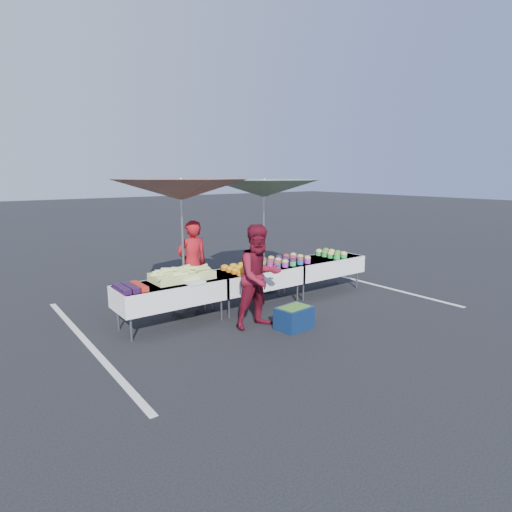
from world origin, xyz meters
TOP-DOWN VIEW (x-y plane):
  - ground at (0.00, 0.00)m, footprint 80.00×80.00m
  - stripe_left at (-3.20, 0.00)m, footprint 0.10×5.00m
  - stripe_right at (3.20, 0.00)m, footprint 0.10×5.00m
  - table_left at (-1.80, 0.00)m, footprint 1.86×0.81m
  - table_center at (0.00, 0.00)m, footprint 1.86×0.81m
  - table_right at (1.80, 0.00)m, footprint 1.86×0.81m
  - berry_punnets at (-2.51, -0.06)m, footprint 0.40×0.54m
  - corn_pile at (-1.55, 0.05)m, footprint 1.16×0.57m
  - plastic_bags at (-1.50, -0.30)m, footprint 0.30×0.25m
  - carrot_bowls at (-0.25, -0.01)m, footprint 0.75×0.69m
  - potato_cups at (0.75, 0.00)m, footprint 0.94×0.58m
  - bean_baskets at (2.06, -0.01)m, footprint 0.36×0.68m
  - vendor at (-1.00, 0.71)m, footprint 0.63×0.43m
  - customer at (-0.63, -0.95)m, footprint 0.88×0.70m
  - umbrella_left at (-1.34, 0.40)m, footprint 2.68×2.68m
  - umbrella_right at (0.80, 0.80)m, footprint 2.84×2.84m
  - storage_bin at (-0.23, -1.38)m, footprint 0.63×0.49m

SIDE VIEW (x-z plane):
  - ground at x=0.00m, z-range 0.00..0.00m
  - stripe_left at x=-3.20m, z-range 0.00..0.00m
  - stripe_right at x=3.20m, z-range 0.00..0.00m
  - storage_bin at x=-0.23m, z-range 0.01..0.39m
  - table_left at x=-1.80m, z-range 0.21..0.96m
  - table_center at x=0.00m, z-range 0.21..0.96m
  - table_right at x=1.80m, z-range 0.21..0.96m
  - plastic_bags at x=-1.50m, z-range 0.75..0.80m
  - berry_punnets at x=-2.51m, z-range 0.75..0.83m
  - carrot_bowls at x=-0.25m, z-range 0.75..0.85m
  - bean_baskets at x=2.06m, z-range 0.75..0.90m
  - potato_cups at x=0.75m, z-range 0.75..0.91m
  - corn_pile at x=-1.55m, z-range 0.71..0.97m
  - vendor at x=-1.00m, z-range 0.00..1.69m
  - customer at x=-0.63m, z-range 0.00..1.74m
  - umbrella_right at x=0.80m, z-range 1.00..3.46m
  - umbrella_left at x=-1.34m, z-range 1.01..3.51m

